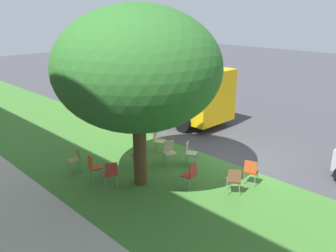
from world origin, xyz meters
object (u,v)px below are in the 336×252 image
(chair_3, at_px, (190,174))
(school_bus, at_px, (147,81))
(chair_8, at_px, (189,151))
(chair_6, at_px, (234,179))
(street_tree, at_px, (138,69))
(chair_7, at_px, (251,170))
(chair_0, at_px, (75,158))
(chair_2, at_px, (158,139))
(chair_5, at_px, (93,166))
(chair_4, at_px, (140,153))
(chair_1, at_px, (169,150))
(chair_9, at_px, (111,172))

(chair_3, bearing_deg, school_bus, -32.97)
(chair_8, bearing_deg, chair_6, 164.10)
(street_tree, height_order, chair_7, street_tree)
(chair_0, height_order, chair_6, same)
(chair_2, bearing_deg, chair_5, 95.66)
(chair_3, bearing_deg, chair_4, 0.25)
(street_tree, xyz_separation_m, chair_4, (1.06, -0.90, -3.33))
(chair_1, height_order, school_bus, school_bus)
(street_tree, bearing_deg, chair_6, -149.02)
(chair_0, bearing_deg, school_bus, -59.17)
(chair_2, xyz_separation_m, chair_6, (-4.28, 0.74, 0.00))
(chair_7, bearing_deg, chair_5, 41.53)
(street_tree, height_order, chair_3, street_tree)
(chair_1, xyz_separation_m, chair_5, (0.84, 2.81, 0.00))
(chair_0, relative_size, chair_7, 1.00)
(street_tree, relative_size, chair_8, 6.55)
(chair_1, height_order, chair_7, same)
(street_tree, xyz_separation_m, chair_7, (-2.65, -2.52, -3.33))
(chair_3, bearing_deg, chair_5, 34.82)
(chair_5, bearing_deg, chair_6, -146.96)
(chair_6, bearing_deg, chair_8, -15.90)
(chair_5, bearing_deg, street_tree, -143.09)
(chair_0, distance_m, chair_6, 5.61)
(chair_8, bearing_deg, chair_1, 38.74)
(chair_6, distance_m, chair_8, 2.62)
(chair_8, bearing_deg, street_tree, 87.02)
(chair_3, distance_m, chair_8, 1.90)
(chair_3, distance_m, chair_6, 1.40)
(chair_5, bearing_deg, chair_2, -84.34)
(chair_4, bearing_deg, street_tree, 139.67)
(school_bus, bearing_deg, street_tree, 137.23)
(street_tree, distance_m, chair_1, 3.82)
(street_tree, height_order, chair_9, street_tree)
(chair_2, relative_size, chair_8, 1.00)
(chair_0, relative_size, chair_6, 1.00)
(chair_3, xyz_separation_m, chair_7, (-1.24, -1.62, 0.00))
(chair_1, xyz_separation_m, chair_8, (-0.59, -0.48, 0.00))
(chair_1, height_order, chair_9, same)
(chair_8, bearing_deg, chair_3, 132.82)
(chair_1, xyz_separation_m, chair_4, (0.58, 0.93, 0.00))
(school_bus, bearing_deg, chair_0, 120.83)
(street_tree, xyz_separation_m, chair_1, (0.47, -1.82, -3.33))
(chair_6, relative_size, chair_8, 1.00)
(street_tree, height_order, chair_0, street_tree)
(chair_0, xyz_separation_m, chair_7, (-4.95, -3.61, 0.00))
(chair_2, relative_size, chair_7, 1.00)
(chair_4, xyz_separation_m, school_bus, (5.53, -5.20, 1.24))
(chair_0, distance_m, chair_8, 4.16)
(street_tree, distance_m, chair_5, 3.71)
(chair_5, xyz_separation_m, school_bus, (5.28, -7.08, 1.24))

